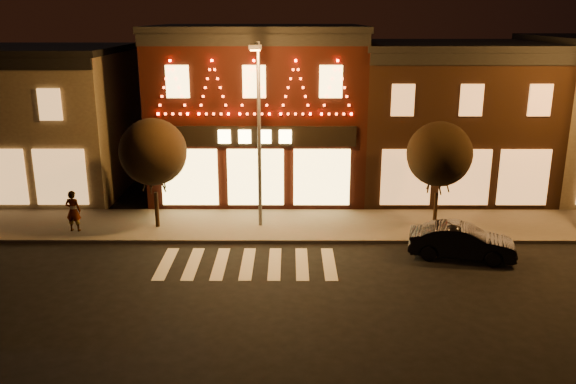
{
  "coord_description": "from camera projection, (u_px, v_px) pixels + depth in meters",
  "views": [
    {
      "loc": [
        1.55,
        -16.51,
        8.79
      ],
      "look_at": [
        1.49,
        4.0,
        2.75
      ],
      "focal_mm": 37.64,
      "sensor_mm": 36.0,
      "label": 1
    }
  ],
  "objects": [
    {
      "name": "ground",
      "position": [
        239.0,
        316.0,
        18.32
      ],
      "size": [
        120.0,
        120.0,
        0.0
      ],
      "primitive_type": "plane",
      "color": "black",
      "rests_on": "ground"
    },
    {
      "name": "tree_right",
      "position": [
        439.0,
        154.0,
        24.76
      ],
      "size": [
        2.68,
        2.68,
        4.48
      ],
      "rotation": [
        0.0,
        0.0,
        0.05
      ],
      "color": "black",
      "rests_on": "sidewalk_far"
    },
    {
      "name": "building_right_a",
      "position": [
        446.0,
        118.0,
        30.65
      ],
      "size": [
        9.2,
        8.28,
        7.5
      ],
      "color": "black",
      "rests_on": "ground"
    },
    {
      "name": "dark_sedan",
      "position": [
        462.0,
        242.0,
        22.53
      ],
      "size": [
        4.09,
        2.22,
        1.28
      ],
      "primitive_type": "imported",
      "rotation": [
        0.0,
        0.0,
        1.34
      ],
      "color": "black",
      "rests_on": "ground"
    },
    {
      "name": "building_pulp",
      "position": [
        259.0,
        110.0,
        30.55
      ],
      "size": [
        10.2,
        8.34,
        8.3
      ],
      "color": "#33100B",
      "rests_on": "ground"
    },
    {
      "name": "building_left",
      "position": [
        5.0,
        119.0,
        30.74
      ],
      "size": [
        12.2,
        8.28,
        7.3
      ],
      "color": "brown",
      "rests_on": "ground"
    },
    {
      "name": "sidewalk_far",
      "position": [
        300.0,
        225.0,
        25.97
      ],
      "size": [
        44.0,
        4.0,
        0.15
      ],
      "primitive_type": "cube",
      "color": "#47423D",
      "rests_on": "ground"
    },
    {
      "name": "pedestrian",
      "position": [
        73.0,
        211.0,
        24.87
      ],
      "size": [
        0.67,
        0.48,
        1.74
      ],
      "primitive_type": "imported",
      "rotation": [
        0.0,
        0.0,
        3.04
      ],
      "color": "gray",
      "rests_on": "sidewalk_far"
    },
    {
      "name": "tree_left",
      "position": [
        153.0,
        152.0,
        24.72
      ],
      "size": [
        2.76,
        2.76,
        4.62
      ],
      "rotation": [
        0.0,
        0.0,
        -0.17
      ],
      "color": "black",
      "rests_on": "sidewalk_far"
    },
    {
      "name": "streetlamp_mid",
      "position": [
        259.0,
        122.0,
        24.33
      ],
      "size": [
        0.48,
        1.74,
        7.63
      ],
      "rotation": [
        0.0,
        0.0,
        0.02
      ],
      "color": "#59595E",
      "rests_on": "sidewalk_far"
    }
  ]
}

